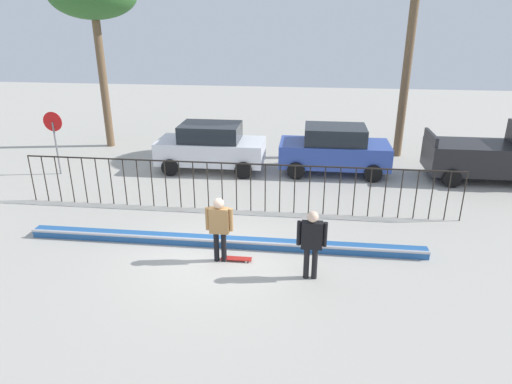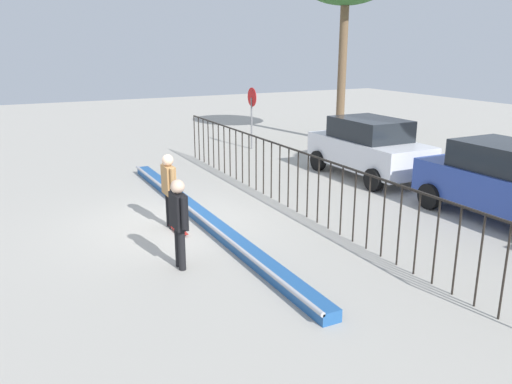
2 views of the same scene
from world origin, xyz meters
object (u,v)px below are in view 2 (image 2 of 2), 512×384
object	(u,v)px
camera_operator	(179,216)
skateboard	(178,230)
parked_car_blue	(506,181)
stop_sign	(252,110)
parked_car_white	(369,147)
skateboarder	(169,184)

from	to	relation	value
camera_operator	skateboard	bearing A→B (deg)	-19.29
parked_car_blue	stop_sign	xyz separation A→B (m)	(-10.85, -1.47, 0.64)
parked_car_white	stop_sign	xyz separation A→B (m)	(-5.90, -1.27, 0.64)
skateboarder	camera_operator	size ratio (longest dim) A/B	0.99
camera_operator	parked_car_blue	world-z (taller)	parked_car_blue
skateboard	stop_sign	distance (m)	10.15
camera_operator	parked_car_white	world-z (taller)	parked_car_white
skateboard	camera_operator	size ratio (longest dim) A/B	0.45
skateboarder	parked_car_white	xyz separation A→B (m)	(-1.77, 7.26, -0.08)
skateboarder	camera_operator	bearing A→B (deg)	-40.78
stop_sign	parked_car_blue	bearing A→B (deg)	7.69
parked_car_blue	stop_sign	distance (m)	10.97
parked_car_blue	stop_sign	bearing A→B (deg)	-174.64
skateboard	parked_car_white	distance (m)	7.59
parked_car_blue	camera_operator	bearing A→B (deg)	-98.47
skateboard	parked_car_blue	world-z (taller)	parked_car_blue
skateboarder	parked_car_white	distance (m)	7.47
skateboarder	parked_car_blue	xyz separation A→B (m)	(3.18, 7.45, -0.08)
skateboard	parked_car_white	world-z (taller)	parked_car_white
skateboard	skateboarder	bearing A→B (deg)	-175.52
camera_operator	stop_sign	xyz separation A→B (m)	(-9.99, 6.53, 0.56)
skateboard	stop_sign	world-z (taller)	stop_sign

